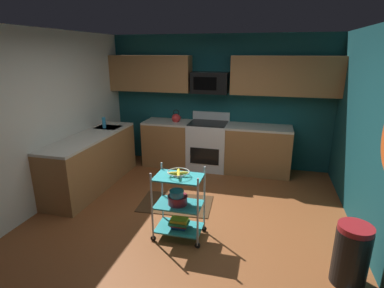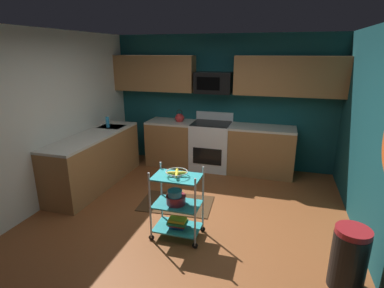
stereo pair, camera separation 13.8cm
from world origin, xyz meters
name	(u,v)px [view 2 (the right image)]	position (x,y,z in m)	size (l,w,h in m)	color
floor	(186,223)	(0.00, 0.00, -0.02)	(4.40, 4.80, 0.04)	brown
wall_back	(222,102)	(0.00, 2.43, 1.30)	(4.52, 0.06, 2.60)	#14474C
wall_left	(41,121)	(-2.23, 0.00, 1.30)	(0.06, 4.80, 2.60)	silver
wall_right	(384,147)	(2.23, 0.00, 1.30)	(0.06, 4.80, 2.60)	#14474C
counter_run	(170,152)	(-0.81, 1.53, 0.46)	(3.65, 2.72, 0.92)	#9E6B3D
oven_range	(211,145)	(-0.14, 2.10, 0.48)	(0.76, 0.65, 1.10)	white
upper_cabinets	(223,75)	(0.03, 2.23, 1.85)	(4.40, 0.33, 0.70)	#9E6B3D
microwave	(213,83)	(-0.14, 2.21, 1.70)	(0.70, 0.39, 0.40)	black
rolling_cart	(177,204)	(-0.01, -0.34, 0.45)	(0.64, 0.39, 0.91)	silver
fruit_bowl	(177,173)	(-0.01, -0.34, 0.88)	(0.27, 0.27, 0.07)	silver
mixing_bowl_large	(176,199)	(-0.02, -0.34, 0.52)	(0.25, 0.25, 0.11)	maroon
mixing_bowl_small	(175,193)	(-0.02, -0.37, 0.62)	(0.18, 0.18, 0.08)	#338CBF
book_stack	(178,223)	(-0.01, -0.34, 0.19)	(0.25, 0.17, 0.12)	#1E4C8C
kettle	(180,118)	(-0.80, 2.10, 1.00)	(0.21, 0.18, 0.26)	red
dish_soap_bottle	(108,122)	(-1.93, 1.26, 1.02)	(0.06, 0.06, 0.20)	#2D8CBF
trash_can	(349,258)	(1.90, -0.68, 0.33)	(0.34, 0.42, 0.66)	black
floor_rug	(176,203)	(-0.30, 0.45, 0.01)	(1.10, 0.70, 0.01)	#472D19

